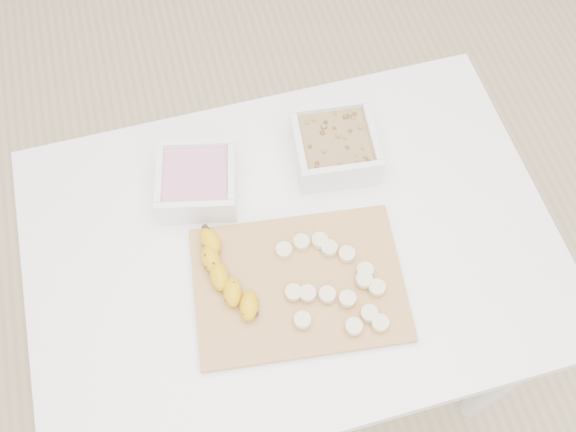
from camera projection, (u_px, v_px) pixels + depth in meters
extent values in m
plane|color=#C6AD89|center=(291.00, 351.00, 1.88)|extent=(3.50, 3.50, 0.00)
cube|color=white|center=(292.00, 248.00, 1.23)|extent=(1.00, 0.70, 0.04)
cylinder|color=white|center=(506.00, 379.00, 1.49)|extent=(0.05, 0.05, 0.71)
cylinder|color=white|center=(96.00, 251.00, 1.64)|extent=(0.05, 0.05, 0.71)
cylinder|color=white|center=(418.00, 173.00, 1.75)|extent=(0.05, 0.05, 0.71)
cube|color=white|center=(197.00, 181.00, 1.24)|extent=(0.18, 0.18, 0.07)
cube|color=pink|center=(197.00, 181.00, 1.24)|extent=(0.15, 0.15, 0.04)
cube|color=white|center=(335.00, 146.00, 1.27)|extent=(0.18, 0.18, 0.07)
cube|color=olive|center=(335.00, 145.00, 1.27)|extent=(0.15, 0.15, 0.04)
cube|color=#B78446|center=(299.00, 284.00, 1.17)|extent=(0.41, 0.32, 0.01)
cylinder|color=beige|center=(284.00, 250.00, 1.19)|extent=(0.03, 0.03, 0.01)
cylinder|color=beige|center=(301.00, 242.00, 1.19)|extent=(0.03, 0.03, 0.01)
cylinder|color=beige|center=(320.00, 241.00, 1.19)|extent=(0.03, 0.03, 0.01)
cylinder|color=beige|center=(329.00, 248.00, 1.19)|extent=(0.03, 0.03, 0.01)
cylinder|color=beige|center=(347.00, 254.00, 1.18)|extent=(0.03, 0.03, 0.01)
cylinder|color=beige|center=(365.00, 271.00, 1.16)|extent=(0.03, 0.03, 0.01)
cylinder|color=beige|center=(377.00, 288.00, 1.15)|extent=(0.03, 0.03, 0.01)
cylinder|color=beige|center=(293.00, 293.00, 1.14)|extent=(0.03, 0.03, 0.01)
cylinder|color=beige|center=(308.00, 293.00, 1.14)|extent=(0.03, 0.03, 0.01)
cylinder|color=beige|center=(327.00, 295.00, 1.14)|extent=(0.03, 0.03, 0.01)
cylinder|color=beige|center=(347.00, 299.00, 1.14)|extent=(0.03, 0.03, 0.01)
cylinder|color=beige|center=(369.00, 313.00, 1.12)|extent=(0.03, 0.03, 0.01)
cylinder|color=beige|center=(380.00, 323.00, 1.12)|extent=(0.03, 0.03, 0.01)
cylinder|color=beige|center=(354.00, 327.00, 1.11)|extent=(0.03, 0.03, 0.01)
cylinder|color=beige|center=(302.00, 320.00, 1.12)|extent=(0.03, 0.03, 0.01)
cylinder|color=beige|center=(364.00, 280.00, 1.15)|extent=(0.03, 0.03, 0.01)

